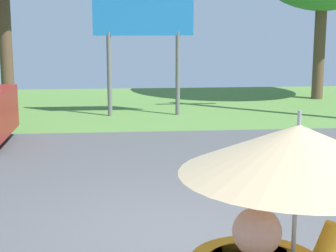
{
  "coord_description": "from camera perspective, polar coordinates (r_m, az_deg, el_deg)",
  "views": [
    {
      "loc": [
        -0.69,
        -6.2,
        2.51
      ],
      "look_at": [
        -0.05,
        1.0,
        1.1
      ],
      "focal_mm": 58.51,
      "sensor_mm": 36.0,
      "label": 1
    }
  ],
  "objects": [
    {
      "name": "ground_plane",
      "position": [
        9.52,
        -0.75,
        -4.55
      ],
      "size": [
        40.0,
        22.0,
        0.2
      ],
      "color": "#4C4C4F"
    },
    {
      "name": "roadside_billboard",
      "position": [
        14.38,
        -2.59,
        11.18
      ],
      "size": [
        2.6,
        0.12,
        3.5
      ],
      "color": "slate",
      "rests_on": "ground_plane"
    }
  ]
}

